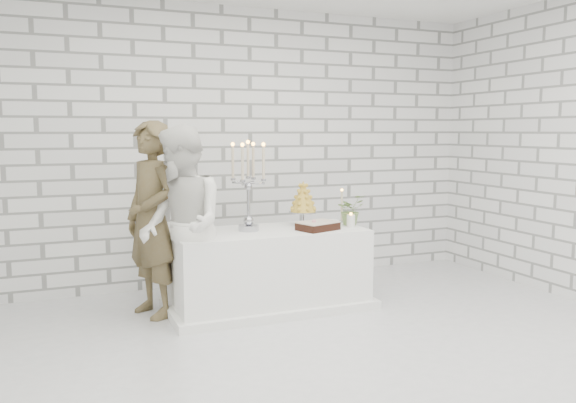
% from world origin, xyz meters
% --- Properties ---
extents(ground, '(6.00, 5.00, 0.01)m').
position_xyz_m(ground, '(0.00, 0.00, 0.00)').
color(ground, silver).
rests_on(ground, ground).
extents(wall_back, '(6.00, 0.01, 3.00)m').
position_xyz_m(wall_back, '(0.00, 2.50, 1.50)').
color(wall_back, white).
rests_on(wall_back, ground).
extents(cake_table, '(1.80, 0.80, 0.75)m').
position_xyz_m(cake_table, '(0.12, 1.41, 0.38)').
color(cake_table, white).
rests_on(cake_table, ground).
extents(groom, '(0.63, 0.76, 1.77)m').
position_xyz_m(groom, '(-0.93, 1.61, 0.88)').
color(groom, brown).
rests_on(groom, ground).
extents(bride, '(0.73, 0.90, 1.73)m').
position_xyz_m(bride, '(-0.75, 1.21, 0.87)').
color(bride, white).
rests_on(bride, ground).
extents(candelabra, '(0.38, 0.38, 0.84)m').
position_xyz_m(candelabra, '(-0.07, 1.45, 1.17)').
color(candelabra, '#A3A3AD').
rests_on(candelabra, cake_table).
extents(croquembouche, '(0.36, 0.36, 0.44)m').
position_xyz_m(croquembouche, '(0.53, 1.54, 0.97)').
color(croquembouche, '#B69034').
rests_on(croquembouche, cake_table).
extents(chocolate_cake, '(0.42, 0.35, 0.08)m').
position_xyz_m(chocolate_cake, '(0.54, 1.23, 0.79)').
color(chocolate_cake, black).
rests_on(chocolate_cake, cake_table).
extents(pillar_candle, '(0.09, 0.09, 0.12)m').
position_xyz_m(pillar_candle, '(0.91, 1.26, 0.81)').
color(pillar_candle, white).
rests_on(pillar_candle, cake_table).
extents(extra_taper, '(0.07, 0.07, 0.32)m').
position_xyz_m(extra_taper, '(0.97, 1.57, 0.91)').
color(extra_taper, beige).
rests_on(extra_taper, cake_table).
extents(flowers, '(0.33, 0.30, 0.30)m').
position_xyz_m(flowers, '(0.97, 1.38, 0.90)').
color(flowers, '#57793E').
rests_on(flowers, cake_table).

